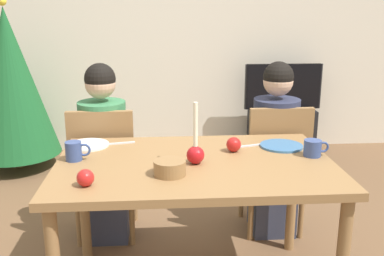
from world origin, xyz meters
name	(u,v)px	position (x,y,z in m)	size (l,w,h in m)	color
back_wall	(175,26)	(0.00, 2.60, 1.30)	(6.40, 0.10, 2.60)	beige
dining_table	(195,177)	(0.00, 0.00, 0.67)	(1.40, 0.90, 0.75)	olive
chair_left	(104,166)	(-0.54, 0.61, 0.51)	(0.40, 0.40, 0.90)	olive
chair_right	(275,162)	(0.58, 0.61, 0.51)	(0.40, 0.40, 0.90)	olive
person_left_child	(104,156)	(-0.54, 0.64, 0.57)	(0.30, 0.30, 1.17)	#33384C
person_right_child	(275,152)	(0.58, 0.64, 0.57)	(0.30, 0.30, 1.17)	#33384C
tv_stand	(281,131)	(1.09, 2.30, 0.24)	(0.64, 0.40, 0.48)	black
tv	(283,86)	(1.09, 2.30, 0.71)	(0.79, 0.05, 0.46)	black
christmas_tree	(11,83)	(-1.54, 2.06, 0.82)	(0.81, 0.81, 1.59)	brown
candle_centerpiece	(195,151)	(0.00, -0.03, 0.82)	(0.09, 0.09, 0.31)	red
plate_left	(88,145)	(-0.58, 0.30, 0.76)	(0.23, 0.23, 0.01)	white
plate_right	(281,146)	(0.50, 0.20, 0.76)	(0.24, 0.24, 0.01)	teal
mug_left	(74,151)	(-0.61, 0.06, 0.80)	(0.13, 0.08, 0.10)	#33477F
mug_right	(313,148)	(0.62, 0.04, 0.79)	(0.13, 0.09, 0.09)	#33477F
fork_left	(119,143)	(-0.41, 0.32, 0.75)	(0.18, 0.01, 0.01)	silver
fork_right	(249,146)	(0.32, 0.22, 0.75)	(0.18, 0.01, 0.01)	silver
bowl_walnuts	(170,168)	(-0.13, -0.18, 0.78)	(0.15, 0.15, 0.07)	olive
apple_near_candle	(85,178)	(-0.50, -0.28, 0.79)	(0.08, 0.08, 0.08)	red
apple_by_left_plate	(234,144)	(0.22, 0.14, 0.79)	(0.08, 0.08, 0.08)	#B41A18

